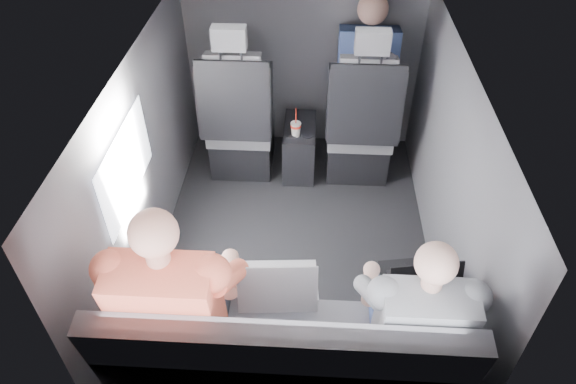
# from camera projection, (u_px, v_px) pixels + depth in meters

# --- Properties ---
(floor) EXTENTS (2.60, 2.60, 0.00)m
(floor) POSITION_uv_depth(u_px,v_px,m) (294.00, 247.00, 3.49)
(floor) COLOR black
(floor) RESTS_ON ground
(ceiling) EXTENTS (2.60, 2.60, 0.00)m
(ceiling) POSITION_uv_depth(u_px,v_px,m) (296.00, 66.00, 2.60)
(ceiling) COLOR #B2B2AD
(ceiling) RESTS_ON panel_back
(panel_left) EXTENTS (0.02, 2.60, 1.35)m
(panel_left) POSITION_uv_depth(u_px,v_px,m) (146.00, 165.00, 3.09)
(panel_left) COLOR #56565B
(panel_left) RESTS_ON floor
(panel_right) EXTENTS (0.02, 2.60, 1.35)m
(panel_right) POSITION_uv_depth(u_px,v_px,m) (448.00, 175.00, 3.01)
(panel_right) COLOR #56565B
(panel_right) RESTS_ON floor
(panel_front) EXTENTS (1.80, 0.02, 1.35)m
(panel_front) POSITION_uv_depth(u_px,v_px,m) (302.00, 67.00, 4.03)
(panel_front) COLOR #56565B
(panel_front) RESTS_ON floor
(panel_back) EXTENTS (1.80, 0.02, 1.35)m
(panel_back) POSITION_uv_depth(u_px,v_px,m) (280.00, 370.00, 2.07)
(panel_back) COLOR #56565B
(panel_back) RESTS_ON floor
(side_window) EXTENTS (0.02, 0.75, 0.42)m
(side_window) POSITION_uv_depth(u_px,v_px,m) (127.00, 166.00, 2.71)
(side_window) COLOR white
(side_window) RESTS_ON panel_left
(seatbelt) EXTENTS (0.35, 0.11, 0.59)m
(seatbelt) POSITION_uv_depth(u_px,v_px,m) (366.00, 96.00, 3.45)
(seatbelt) COLOR black
(seatbelt) RESTS_ON front_seat_right
(front_seat_left) EXTENTS (0.52, 0.58, 1.26)m
(front_seat_left) POSITION_uv_depth(u_px,v_px,m) (240.00, 127.00, 3.88)
(front_seat_left) COLOR black
(front_seat_left) RESTS_ON floor
(front_seat_right) EXTENTS (0.52, 0.58, 1.26)m
(front_seat_right) POSITION_uv_depth(u_px,v_px,m) (360.00, 131.00, 3.84)
(front_seat_right) COLOR black
(front_seat_right) RESTS_ON floor
(center_console) EXTENTS (0.24, 0.48, 0.41)m
(center_console) POSITION_uv_depth(u_px,v_px,m) (299.00, 147.00, 4.02)
(center_console) COLOR black
(center_console) RESTS_ON floor
(rear_bench) EXTENTS (1.60, 0.57, 0.92)m
(rear_bench) POSITION_uv_depth(u_px,v_px,m) (284.00, 365.00, 2.49)
(rear_bench) COLOR slate
(rear_bench) RESTS_ON floor
(soda_cup) EXTENTS (0.08, 0.08, 0.24)m
(soda_cup) POSITION_uv_depth(u_px,v_px,m) (296.00, 129.00, 3.76)
(soda_cup) COLOR white
(soda_cup) RESTS_ON center_console
(laptop_white) EXTENTS (0.32, 0.30, 0.24)m
(laptop_white) POSITION_uv_depth(u_px,v_px,m) (176.00, 274.00, 2.50)
(laptop_white) COLOR silver
(laptop_white) RESTS_ON passenger_rear_left
(laptop_silver) EXTENTS (0.38, 0.35, 0.26)m
(laptop_silver) POSITION_uv_depth(u_px,v_px,m) (279.00, 284.00, 2.45)
(laptop_silver) COLOR #AAAAAF
(laptop_silver) RESTS_ON rear_bench
(laptop_black) EXTENTS (0.38, 0.36, 0.25)m
(laptop_black) POSITION_uv_depth(u_px,v_px,m) (420.00, 280.00, 2.47)
(laptop_black) COLOR black
(laptop_black) RESTS_ON passenger_rear_right
(passenger_rear_left) EXTENTS (0.55, 0.66, 1.30)m
(passenger_rear_left) POSITION_uv_depth(u_px,v_px,m) (179.00, 300.00, 2.35)
(passenger_rear_left) COLOR #39383E
(passenger_rear_left) RESTS_ON rear_bench
(passenger_rear_right) EXTENTS (0.48, 0.60, 1.18)m
(passenger_rear_right) POSITION_uv_depth(u_px,v_px,m) (412.00, 317.00, 2.33)
(passenger_rear_right) COLOR #31496E
(passenger_rear_right) RESTS_ON rear_bench
(passenger_front_right) EXTENTS (0.43, 0.43, 0.91)m
(passenger_front_right) POSITION_uv_depth(u_px,v_px,m) (366.00, 71.00, 3.80)
(passenger_front_right) COLOR #31496E
(passenger_front_right) RESTS_ON front_seat_right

